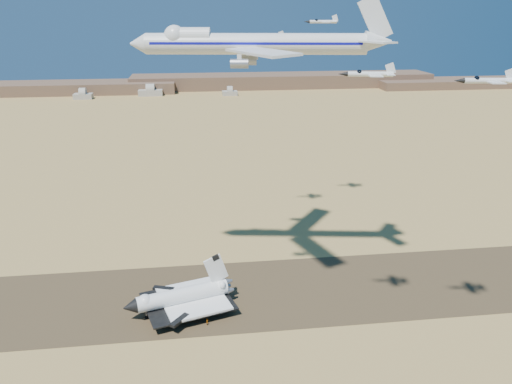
{
  "coord_description": "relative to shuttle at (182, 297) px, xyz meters",
  "views": [
    {
      "loc": [
        -7.76,
        -164.26,
        101.08
      ],
      "look_at": [
        14.2,
        8.0,
        37.99
      ],
      "focal_mm": 35.0,
      "sensor_mm": 36.0,
      "label": 1
    }
  ],
  "objects": [
    {
      "name": "hangars",
      "position": [
        -49.46,
        486.77,
        -0.44
      ],
      "size": [
        200.5,
        29.5,
        30.0
      ],
      "color": "#A19C8F",
      "rests_on": "ground"
    },
    {
      "name": "carrier_747",
      "position": [
        26.11,
        17.17,
        85.53
      ],
      "size": [
        88.42,
        67.48,
        21.94
      ],
      "rotation": [
        0.0,
        0.0,
        -0.16
      ],
      "color": "silver"
    },
    {
      "name": "chase_jet_a",
      "position": [
        52.47,
        -29.12,
        80.54
      ],
      "size": [
        14.7,
        8.2,
        3.68
      ],
      "rotation": [
        0.0,
        0.0,
        -0.16
      ],
      "color": "silver"
    },
    {
      "name": "crew_b",
      "position": [
        6.23,
        -4.85,
        -4.36
      ],
      "size": [
        0.6,
        0.89,
        1.7
      ],
      "primitive_type": "imported",
      "rotation": [
        0.0,
        0.0,
        1.72
      ],
      "color": "#B9560A",
      "rests_on": "runway"
    },
    {
      "name": "chase_jet_c",
      "position": [
        40.89,
        67.66,
        84.86
      ],
      "size": [
        15.28,
        8.15,
        3.8
      ],
      "rotation": [
        0.0,
        0.0,
        -0.04
      ],
      "color": "silver"
    },
    {
      "name": "crew_c",
      "position": [
        8.58,
        -9.09,
        -4.24
      ],
      "size": [
        1.27,
        1.02,
        1.93
      ],
      "primitive_type": "imported",
      "rotation": [
        0.0,
        0.0,
        2.68
      ],
      "color": "#B9560A",
      "rests_on": "runway"
    },
    {
      "name": "ground",
      "position": [
        14.54,
        8.34,
        -5.27
      ],
      "size": [
        1200.0,
        1200.0,
        0.0
      ],
      "primitive_type": "plane",
      "color": "#A28448",
      "rests_on": "ground"
    },
    {
      "name": "ridgeline",
      "position": [
        79.86,
        535.64,
        2.36
      ],
      "size": [
        960.0,
        90.0,
        18.0
      ],
      "color": "brown",
      "rests_on": "ground"
    },
    {
      "name": "chase_jet_b",
      "position": [
        80.32,
        -37.38,
        79.48
      ],
      "size": [
        15.36,
        8.47,
        3.84
      ],
      "rotation": [
        0.0,
        0.0,
        -0.12
      ],
      "color": "silver"
    },
    {
      "name": "chase_jet_d",
      "position": [
        67.82,
        80.76,
        91.32
      ],
      "size": [
        15.87,
        8.6,
        3.95
      ],
      "rotation": [
        0.0,
        0.0,
        -0.08
      ],
      "color": "silver"
    },
    {
      "name": "crew_a",
      "position": [
        8.53,
        -10.32,
        -4.25
      ],
      "size": [
        0.58,
        0.77,
        1.91
      ],
      "primitive_type": "imported",
      "rotation": [
        0.0,
        0.0,
        1.38
      ],
      "color": "#B9560A",
      "rests_on": "runway"
    },
    {
      "name": "runway",
      "position": [
        14.54,
        8.34,
        -5.24
      ],
      "size": [
        600.0,
        50.0,
        0.06
      ],
      "primitive_type": "cube",
      "color": "brown",
      "rests_on": "ground"
    },
    {
      "name": "shuttle",
      "position": [
        0.0,
        0.0,
        0.0
      ],
      "size": [
        40.13,
        31.53,
        19.59
      ],
      "rotation": [
        0.0,
        0.0,
        0.29
      ],
      "color": "white",
      "rests_on": "runway"
    }
  ]
}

